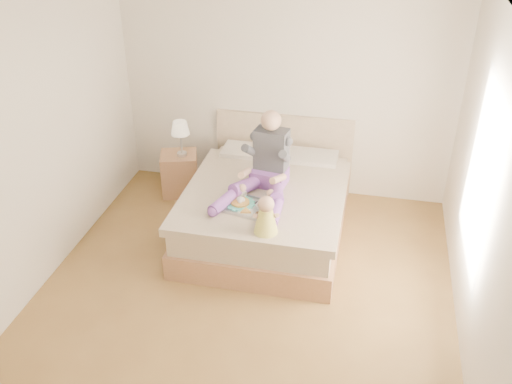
% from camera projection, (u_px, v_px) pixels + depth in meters
% --- Properties ---
extents(room, '(4.02, 4.22, 2.71)m').
position_uv_depth(room, '(254.00, 153.00, 4.87)').
color(room, brown).
rests_on(room, ground).
extents(bed, '(1.70, 2.18, 1.00)m').
position_uv_depth(bed, '(268.00, 205.00, 6.40)').
color(bed, '#936644').
rests_on(bed, ground).
extents(nightstand, '(0.54, 0.50, 0.54)m').
position_uv_depth(nightstand, '(180.00, 173.00, 7.14)').
color(nightstand, '#936644').
rests_on(nightstand, ground).
extents(lamp, '(0.22, 0.22, 0.45)m').
position_uv_depth(lamp, '(180.00, 130.00, 6.81)').
color(lamp, '#B4B6BB').
rests_on(lamp, nightstand).
extents(adult, '(0.73, 1.09, 0.87)m').
position_uv_depth(adult, '(266.00, 168.00, 6.00)').
color(adult, '#6B3A91').
rests_on(adult, bed).
extents(tray, '(0.56, 0.48, 0.14)m').
position_uv_depth(tray, '(249.00, 205.00, 5.79)').
color(tray, '#B4B6BB').
rests_on(tray, bed).
extents(baby, '(0.26, 0.35, 0.39)m').
position_uv_depth(baby, '(266.00, 217.00, 5.36)').
color(baby, '#DFD946').
rests_on(baby, bed).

